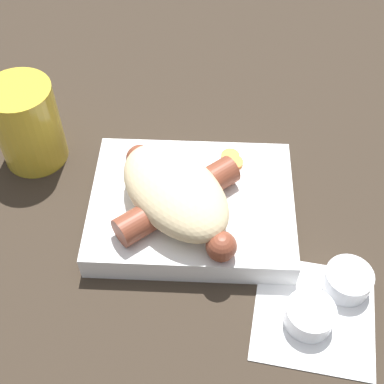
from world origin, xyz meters
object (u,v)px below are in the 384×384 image
object	(u,v)px
food_tray	(192,207)
condiment_cup_far	(347,282)
bread_roll	(175,191)
condiment_cup_near	(309,316)
sausage	(178,200)
drink_glass	(27,124)

from	to	relation	value
food_tray	condiment_cup_far	world-z (taller)	food_tray
bread_roll	condiment_cup_near	distance (m)	0.18
sausage	drink_glass	size ratio (longest dim) A/B	1.36
bread_roll	sausage	world-z (taller)	bread_roll
condiment_cup_far	drink_glass	distance (m)	0.39
condiment_cup_far	food_tray	bearing A→B (deg)	-27.79
drink_glass	food_tray	bearing A→B (deg)	156.85
bread_roll	drink_glass	xyz separation A→B (m)	(0.18, -0.09, -0.00)
bread_roll	drink_glass	world-z (taller)	drink_glass
food_tray	bread_roll	bearing A→B (deg)	35.16
bread_roll	condiment_cup_far	world-z (taller)	bread_roll
food_tray	condiment_cup_near	bearing A→B (deg)	133.66
food_tray	bread_roll	world-z (taller)	bread_roll
condiment_cup_near	condiment_cup_far	distance (m)	0.06
drink_glass	condiment_cup_far	bearing A→B (deg)	154.72
bread_roll	sausage	size ratio (longest dim) A/B	1.16
sausage	condiment_cup_near	bearing A→B (deg)	140.61
condiment_cup_far	bread_roll	bearing A→B (deg)	-22.15
condiment_cup_far	drink_glass	size ratio (longest dim) A/B	0.45
condiment_cup_far	drink_glass	xyz separation A→B (m)	(0.35, -0.17, 0.04)
condiment_cup_near	condiment_cup_far	size ratio (longest dim) A/B	1.00
food_tray	drink_glass	world-z (taller)	drink_glass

